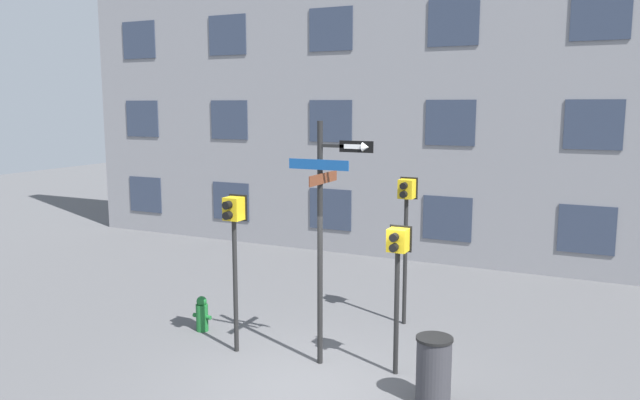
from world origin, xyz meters
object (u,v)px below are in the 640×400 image
(pedestrian_signal_across, at_px, (406,213))
(trash_bin, at_px, (434,370))
(street_sign_pole, at_px, (324,222))
(pedestrian_signal_right, at_px, (397,260))
(pedestrian_signal_left, at_px, (234,231))
(fire_hydrant, at_px, (202,314))

(pedestrian_signal_across, relative_size, trash_bin, 2.90)
(street_sign_pole, distance_m, pedestrian_signal_right, 1.31)
(pedestrian_signal_across, xyz_separation_m, trash_bin, (1.41, -2.98, -1.72))
(pedestrian_signal_left, relative_size, pedestrian_signal_right, 1.15)
(street_sign_pole, xyz_separation_m, fire_hydrant, (-2.76, 0.38, -2.07))
(street_sign_pole, relative_size, pedestrian_signal_left, 1.46)
(pedestrian_signal_right, height_order, trash_bin, pedestrian_signal_right)
(pedestrian_signal_left, height_order, fire_hydrant, pedestrian_signal_left)
(fire_hydrant, bearing_deg, pedestrian_signal_right, -3.37)
(pedestrian_signal_left, relative_size, fire_hydrant, 4.06)
(fire_hydrant, relative_size, trash_bin, 0.68)
(street_sign_pole, bearing_deg, pedestrian_signal_left, -173.73)
(pedestrian_signal_right, distance_m, pedestrian_signal_across, 2.37)
(fire_hydrant, bearing_deg, street_sign_pole, -7.92)
(street_sign_pole, xyz_separation_m, trash_bin, (2.01, -0.57, -1.90))
(trash_bin, bearing_deg, pedestrian_signal_right, 138.67)
(pedestrian_signal_right, distance_m, trash_bin, 1.75)
(street_sign_pole, height_order, fire_hydrant, street_sign_pole)
(street_sign_pole, relative_size, pedestrian_signal_right, 1.68)
(pedestrian_signal_left, xyz_separation_m, pedestrian_signal_right, (2.81, 0.33, -0.27))
(street_sign_pole, xyz_separation_m, pedestrian_signal_right, (1.19, 0.15, -0.53))
(pedestrian_signal_across, bearing_deg, pedestrian_signal_right, -75.28)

